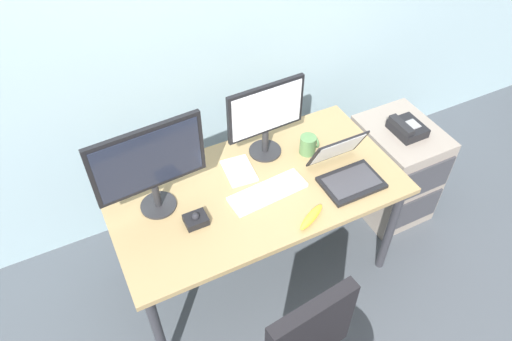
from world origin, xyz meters
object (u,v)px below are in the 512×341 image
object	(u,v)px
trackball_mouse	(196,219)
coffee_mug	(308,145)
monitor_main	(150,164)
paper_notepad	(239,171)
desk_phone	(407,128)
keyboard	(268,192)
banana	(311,217)
file_cabinet	(393,170)
monitor_side	(266,115)
laptop	(346,170)

from	to	relation	value
trackball_mouse	coffee_mug	bearing A→B (deg)	14.44
monitor_main	paper_notepad	xyz separation A→B (m)	(0.46, 0.04, -0.29)
desk_phone	coffee_mug	distance (m)	0.66
keyboard	monitor_main	bearing A→B (deg)	162.35
monitor_main	trackball_mouse	bearing A→B (deg)	-54.40
keyboard	banana	world-z (taller)	banana
banana	trackball_mouse	bearing A→B (deg)	155.35
file_cabinet	banana	xyz separation A→B (m)	(-0.89, -0.38, 0.41)
monitor_side	paper_notepad	bearing A→B (deg)	-159.03
file_cabinet	laptop	size ratio (longest dim) A/B	2.12
keyboard	banana	size ratio (longest dim) A/B	2.21
file_cabinet	monitor_side	xyz separation A→B (m)	(-0.87, 0.16, 0.66)
file_cabinet	monitor_side	world-z (taller)	monitor_side
file_cabinet	keyboard	bearing A→B (deg)	-172.66
desk_phone	laptop	size ratio (longest dim) A/B	0.63
keyboard	trackball_mouse	xyz separation A→B (m)	(-0.40, -0.01, 0.01)
laptop	trackball_mouse	xyz separation A→B (m)	(-0.82, 0.07, -0.03)
laptop	coffee_mug	size ratio (longest dim) A/B	2.91
monitor_side	laptop	xyz separation A→B (m)	(0.29, -0.36, -0.21)
keyboard	trackball_mouse	distance (m)	0.40
monitor_main	coffee_mug	bearing A→B (deg)	0.70
monitor_side	banana	xyz separation A→B (m)	(-0.02, -0.53, -0.24)
keyboard	laptop	world-z (taller)	laptop
monitor_main	trackball_mouse	world-z (taller)	monitor_main
keyboard	paper_notepad	bearing A→B (deg)	107.06
desk_phone	trackball_mouse	distance (m)	1.40
coffee_mug	desk_phone	bearing A→B (deg)	-5.73
monitor_main	laptop	bearing A→B (deg)	-14.50
file_cabinet	monitor_main	size ratio (longest dim) A/B	1.25
file_cabinet	banana	world-z (taller)	banana
monitor_side	trackball_mouse	size ratio (longest dim) A/B	4.04
coffee_mug	banana	bearing A→B (deg)	-118.85
trackball_mouse	desk_phone	bearing A→B (deg)	5.14
coffee_mug	monitor_main	bearing A→B (deg)	-179.30
laptop	trackball_mouse	size ratio (longest dim) A/B	2.89
paper_notepad	banana	world-z (taller)	banana
paper_notepad	coffee_mug	bearing A→B (deg)	-4.40
monitor_main	keyboard	bearing A→B (deg)	-17.65
file_cabinet	coffee_mug	world-z (taller)	coffee_mug
laptop	desk_phone	bearing A→B (deg)	18.38
banana	keyboard	bearing A→B (deg)	114.13
trackball_mouse	monitor_main	bearing A→B (deg)	125.60
coffee_mug	paper_notepad	distance (m)	0.41
monitor_side	trackball_mouse	bearing A→B (deg)	-150.69
file_cabinet	keyboard	xyz separation A→B (m)	(-1.00, -0.13, 0.41)
file_cabinet	coffee_mug	bearing A→B (deg)	175.75
file_cabinet	keyboard	world-z (taller)	keyboard
banana	coffee_mug	bearing A→B (deg)	61.15
laptop	banana	bearing A→B (deg)	-151.70
laptop	trackball_mouse	world-z (taller)	laptop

